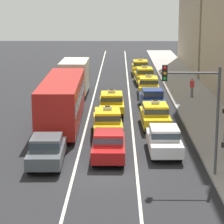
# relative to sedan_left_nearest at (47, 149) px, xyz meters

# --- Properties ---
(ground_plane) EXTENTS (160.00, 160.00, 0.00)m
(ground_plane) POSITION_rel_sedan_left_nearest_xyz_m (3.14, -1.18, -0.85)
(ground_plane) COLOR #232326
(lane_stripe_left_center) EXTENTS (0.14, 80.00, 0.01)m
(lane_stripe_left_center) POSITION_rel_sedan_left_nearest_xyz_m (1.54, 18.82, -0.84)
(lane_stripe_left_center) COLOR silver
(lane_stripe_left_center) RESTS_ON ground
(lane_stripe_center_right) EXTENTS (0.14, 80.00, 0.01)m
(lane_stripe_center_right) POSITION_rel_sedan_left_nearest_xyz_m (4.74, 18.82, -0.84)
(lane_stripe_center_right) COLOR silver
(lane_stripe_center_right) RESTS_ON ground
(sidewalk_curb) EXTENTS (4.00, 90.00, 0.15)m
(sidewalk_curb) POSITION_rel_sedan_left_nearest_xyz_m (10.34, 13.82, -0.77)
(sidewalk_curb) COLOR #9E9993
(sidewalk_curb) RESTS_ON ground
(sedan_left_nearest) EXTENTS (1.87, 4.35, 1.58)m
(sedan_left_nearest) POSITION_rel_sedan_left_nearest_xyz_m (0.00, 0.00, 0.00)
(sedan_left_nearest) COLOR black
(sedan_left_nearest) RESTS_ON ground
(bus_left_second) EXTENTS (2.70, 11.24, 3.22)m
(bus_left_second) POSITION_rel_sedan_left_nearest_xyz_m (-0.12, 8.76, 0.97)
(bus_left_second) COLOR black
(bus_left_second) RESTS_ON ground
(box_truck_left_third) EXTENTS (2.34, 6.98, 3.27)m
(box_truck_left_third) POSITION_rel_sedan_left_nearest_xyz_m (-0.13, 19.58, 0.93)
(box_truck_left_third) COLOR black
(box_truck_left_third) RESTS_ON ground
(sedan_center_nearest) EXTENTS (1.77, 4.30, 1.58)m
(sedan_center_nearest) POSITION_rel_sedan_left_nearest_xyz_m (3.26, 1.03, 0.00)
(sedan_center_nearest) COLOR black
(sedan_center_nearest) RESTS_ON ground
(taxi_center_second) EXTENTS (2.02, 4.64, 1.96)m
(taxi_center_second) POSITION_rel_sedan_left_nearest_xyz_m (3.08, 6.06, 0.03)
(taxi_center_second) COLOR black
(taxi_center_second) RESTS_ON ground
(taxi_center_third) EXTENTS (1.91, 4.60, 1.96)m
(taxi_center_third) POSITION_rel_sedan_left_nearest_xyz_m (3.26, 12.05, 0.03)
(taxi_center_third) COLOR black
(taxi_center_third) RESTS_ON ground
(sedan_right_nearest) EXTENTS (1.83, 4.33, 1.58)m
(sedan_right_nearest) POSITION_rel_sedan_left_nearest_xyz_m (6.38, 2.03, 0.00)
(sedan_right_nearest) COLOR black
(sedan_right_nearest) RESTS_ON ground
(taxi_right_second) EXTENTS (1.93, 4.60, 1.96)m
(taxi_right_second) POSITION_rel_sedan_left_nearest_xyz_m (6.27, 7.99, 0.03)
(taxi_right_second) COLOR black
(taxi_right_second) RESTS_ON ground
(sedan_right_third) EXTENTS (1.97, 4.38, 1.58)m
(sedan_right_third) POSITION_rel_sedan_left_nearest_xyz_m (6.45, 14.13, 0.00)
(sedan_right_third) COLOR black
(sedan_right_third) RESTS_ON ground
(taxi_right_fourth) EXTENTS (1.91, 4.59, 1.96)m
(taxi_right_fourth) POSITION_rel_sedan_left_nearest_xyz_m (6.49, 19.88, 0.03)
(taxi_right_fourth) COLOR black
(taxi_right_fourth) RESTS_ON ground
(taxi_right_fifth) EXTENTS (2.04, 4.64, 1.96)m
(taxi_right_fifth) POSITION_rel_sedan_left_nearest_xyz_m (6.41, 26.19, 0.03)
(taxi_right_fifth) COLOR black
(taxi_right_fifth) RESTS_ON ground
(taxi_right_sixth) EXTENTS (1.83, 4.56, 1.96)m
(taxi_right_sixth) POSITION_rel_sedan_left_nearest_xyz_m (6.24, 32.44, 0.03)
(taxi_right_sixth) COLOR black
(taxi_right_sixth) RESTS_ON ground
(pedestrian_by_storefront) EXTENTS (0.36, 0.24, 1.67)m
(pedestrian_by_storefront) POSITION_rel_sedan_left_nearest_xyz_m (10.19, 18.09, 0.15)
(pedestrian_by_storefront) COLOR slate
(pedestrian_by_storefront) RESTS_ON sidewalk_curb
(traffic_light_pole) EXTENTS (2.87, 0.33, 5.58)m
(traffic_light_pole) POSITION_rel_sedan_left_nearest_xyz_m (7.63, -1.79, 2.97)
(traffic_light_pole) COLOR #47474C
(traffic_light_pole) RESTS_ON ground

